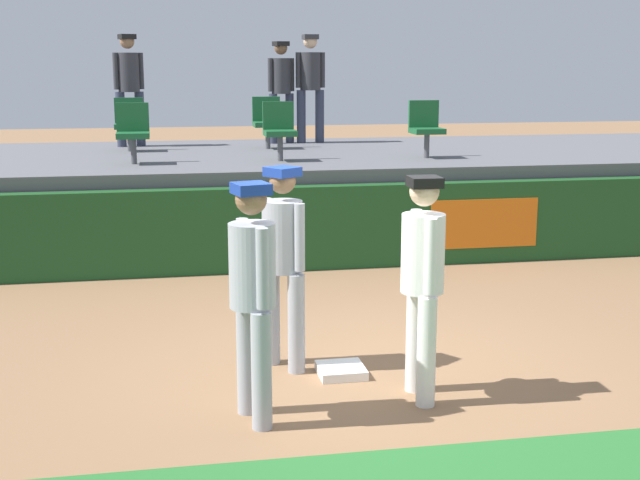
{
  "coord_description": "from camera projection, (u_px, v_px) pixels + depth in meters",
  "views": [
    {
      "loc": [
        -1.79,
        -6.89,
        2.68
      ],
      "look_at": [
        -0.29,
        1.08,
        1.0
      ],
      "focal_mm": 48.43,
      "sensor_mm": 36.0,
      "label": 1
    }
  ],
  "objects": [
    {
      "name": "ground_plane",
      "position": [
        376.0,
        376.0,
        7.5
      ],
      "size": [
        60.0,
        60.0,
        0.0
      ],
      "primitive_type": "plane",
      "color": "#846042"
    },
    {
      "name": "first_base",
      "position": [
        341.0,
        370.0,
        7.52
      ],
      "size": [
        0.4,
        0.4,
        0.08
      ],
      "primitive_type": "cube",
      "color": "white",
      "rests_on": "ground_plane"
    },
    {
      "name": "player_fielder_home",
      "position": [
        423.0,
        272.0,
        6.81
      ],
      "size": [
        0.35,
        0.56,
        1.81
      ],
      "rotation": [
        0.0,
        0.0,
        -1.59
      ],
      "color": "white",
      "rests_on": "ground_plane"
    },
    {
      "name": "player_runner_visitor",
      "position": [
        253.0,
        286.0,
        6.36
      ],
      "size": [
        0.42,
        0.5,
        1.82
      ],
      "rotation": [
        0.0,
        0.0,
        -1.33
      ],
      "color": "#9EA3AD",
      "rests_on": "ground_plane"
    },
    {
      "name": "player_coach_visitor",
      "position": [
        283.0,
        254.0,
        7.5
      ],
      "size": [
        0.48,
        0.48,
        1.8
      ],
      "rotation": [
        0.0,
        0.0,
        -0.96
      ],
      "color": "#9EA3AD",
      "rests_on": "ground_plane"
    },
    {
      "name": "field_wall",
      "position": [
        302.0,
        228.0,
        11.26
      ],
      "size": [
        18.0,
        0.26,
        1.1
      ],
      "color": "#19471E",
      "rests_on": "ground_plane"
    },
    {
      "name": "bleacher_platform",
      "position": [
        275.0,
        193.0,
        13.71
      ],
      "size": [
        18.0,
        4.8,
        1.28
      ],
      "primitive_type": "cube",
      "color": "#59595E",
      "rests_on": "ground_plane"
    },
    {
      "name": "seat_front_left",
      "position": [
        133.0,
        130.0,
        12.01
      ],
      "size": [
        0.45,
        0.44,
        0.84
      ],
      "color": "#4C4C51",
      "rests_on": "bleacher_platform"
    },
    {
      "name": "seat_back_left",
      "position": [
        129.0,
        121.0,
        13.73
      ],
      "size": [
        0.45,
        0.44,
        0.84
      ],
      "color": "#4C4C51",
      "rests_on": "bleacher_platform"
    },
    {
      "name": "seat_front_right",
      "position": [
        426.0,
        126.0,
        12.78
      ],
      "size": [
        0.45,
        0.44,
        0.84
      ],
      "color": "#4C4C51",
      "rests_on": "bleacher_platform"
    },
    {
      "name": "seat_front_center",
      "position": [
        279.0,
        128.0,
        12.38
      ],
      "size": [
        0.45,
        0.44,
        0.84
      ],
      "color": "#4C4C51",
      "rests_on": "bleacher_platform"
    },
    {
      "name": "seat_back_center",
      "position": [
        267.0,
        120.0,
        14.13
      ],
      "size": [
        0.46,
        0.44,
        0.84
      ],
      "color": "#4C4C51",
      "rests_on": "bleacher_platform"
    },
    {
      "name": "spectator_hooded",
      "position": [
        129.0,
        82.0,
        14.37
      ],
      "size": [
        0.5,
        0.44,
        1.85
      ],
      "rotation": [
        0.0,
        0.0,
        3.47
      ],
      "color": "#33384C",
      "rests_on": "bleacher_platform"
    },
    {
      "name": "spectator_capped",
      "position": [
        281.0,
        85.0,
        14.95
      ],
      "size": [
        0.48,
        0.41,
        1.74
      ],
      "rotation": [
        0.0,
        0.0,
        3.4
      ],
      "color": "#33384C",
      "rests_on": "bleacher_platform"
    },
    {
      "name": "spectator_casual",
      "position": [
        310.0,
        81.0,
        15.01
      ],
      "size": [
        0.52,
        0.37,
        1.86
      ],
      "rotation": [
        0.0,
        0.0,
        3.2
      ],
      "color": "#33384C",
      "rests_on": "bleacher_platform"
    }
  ]
}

